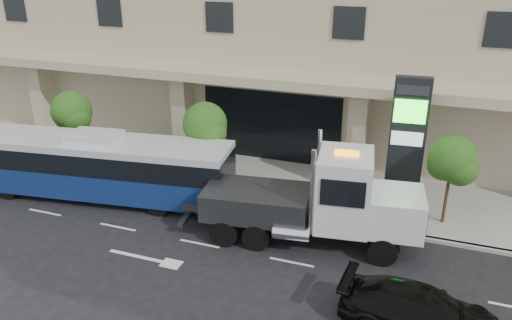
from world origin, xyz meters
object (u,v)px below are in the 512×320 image
(black_sedan, at_px, (421,312))
(tow_truck, at_px, (321,202))
(signage_pylon, at_px, (406,144))
(city_bus, at_px, (97,165))

(black_sedan, bearing_deg, tow_truck, 50.17)
(tow_truck, xyz_separation_m, signage_pylon, (2.90, 4.06, 1.43))
(black_sedan, xyz_separation_m, signage_pylon, (-1.36, 8.17, 2.56))
(signage_pylon, bearing_deg, tow_truck, -130.43)
(city_bus, height_order, signage_pylon, signage_pylon)
(tow_truck, bearing_deg, black_sedan, -51.28)
(tow_truck, distance_m, black_sedan, 6.02)
(black_sedan, height_order, signage_pylon, signage_pylon)
(city_bus, distance_m, tow_truck, 11.15)
(city_bus, distance_m, black_sedan, 16.09)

